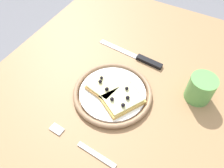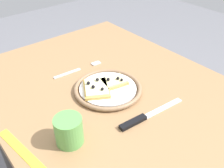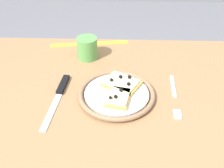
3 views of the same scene
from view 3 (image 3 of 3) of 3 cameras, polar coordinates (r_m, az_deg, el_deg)
name	(u,v)px [view 3 (image 3 of 3)]	position (r m, az deg, el deg)	size (l,w,h in m)	color
dining_table	(111,120)	(0.80, -0.24, -8.44)	(1.03, 0.76, 0.74)	#936D47
plate	(117,94)	(0.74, 1.08, -2.31)	(0.23, 0.23, 0.02)	white
pizza_slice_near	(118,97)	(0.71, 1.51, -3.10)	(0.08, 0.10, 0.03)	tan
pizza_slice_far	(121,83)	(0.76, 2.20, 0.25)	(0.14, 0.13, 0.03)	tan
knife	(60,91)	(0.77, -11.94, -1.65)	(0.04, 0.24, 0.01)	silver
fork	(175,96)	(0.77, 14.33, -2.68)	(0.03, 0.20, 0.00)	#BEBEBE
cup	(87,48)	(0.91, -5.75, 8.30)	(0.07, 0.07, 0.08)	#599E4C
measuring_tape	(90,44)	(1.02, -5.24, 9.31)	(0.32, 0.02, 0.00)	yellow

